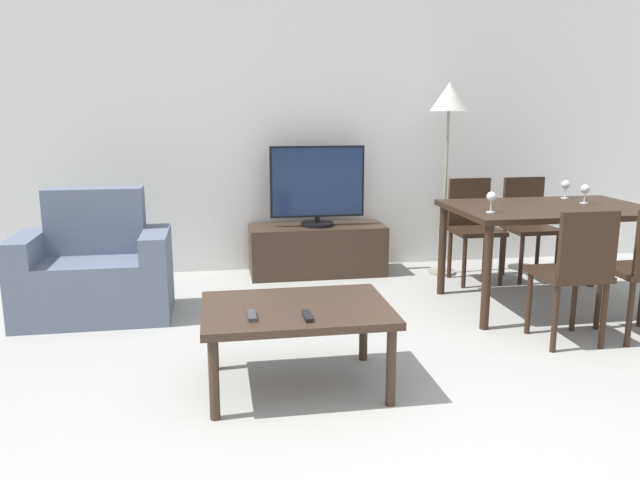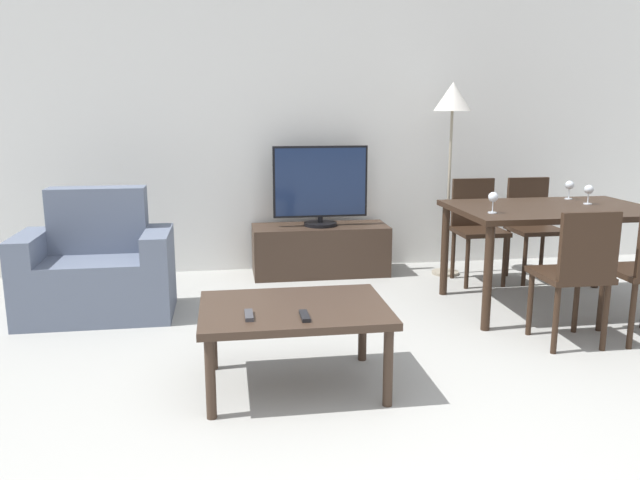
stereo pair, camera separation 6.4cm
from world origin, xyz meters
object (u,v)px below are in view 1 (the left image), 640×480
at_px(coffee_table, 296,315).
at_px(remote_secondary, 252,316).
at_px(dining_chair_far_left, 473,223).
at_px(remote_primary, 308,316).
at_px(floor_lamp, 449,109).
at_px(wine_glass_center, 491,198).
at_px(armchair, 95,272).
at_px(dining_table, 549,217).
at_px(dining_chair_far, 528,222).
at_px(wine_glass_left, 566,186).
at_px(dining_chair_near, 575,269).
at_px(wine_glass_right, 585,190).
at_px(tv, 317,186).
at_px(tv_stand, 317,250).

xyz_separation_m(coffee_table, remote_secondary, (-0.24, -0.14, 0.06)).
distance_m(dining_chair_far_left, remote_primary, 2.69).
distance_m(floor_lamp, wine_glass_center, 1.35).
distance_m(armchair, dining_table, 3.31).
height_order(dining_chair_far, remote_primary, dining_chair_far).
xyz_separation_m(remote_secondary, wine_glass_left, (2.58, 1.56, 0.40)).
height_order(armchair, wine_glass_left, same).
bearing_deg(dining_chair_near, dining_chair_far_left, 90.00).
distance_m(dining_chair_far, floor_lamp, 1.19).
relative_size(remote_primary, remote_secondary, 1.00).
height_order(remote_primary, remote_secondary, same).
relative_size(armchair, remote_secondary, 6.97).
xyz_separation_m(armchair, wine_glass_right, (3.60, -0.24, 0.54)).
relative_size(remote_primary, wine_glass_left, 1.03).
bearing_deg(coffee_table, dining_chair_near, 9.68).
height_order(dining_chair_far, floor_lamp, floor_lamp).
height_order(tv, dining_chair_near, tv).
bearing_deg(wine_glass_left, remote_primary, -145.01).
distance_m(dining_chair_far, dining_chair_far_left, 0.50).
relative_size(tv_stand, remote_secondary, 7.97).
xyz_separation_m(dining_table, floor_lamp, (-0.42, 1.01, 0.78)).
height_order(armchair, dining_chair_far_left, armchair).
relative_size(tv, wine_glass_left, 5.68).
bearing_deg(dining_chair_near, remote_secondary, -167.53).
height_order(coffee_table, floor_lamp, floor_lamp).
bearing_deg(wine_glass_center, remote_primary, -143.13).
bearing_deg(dining_chair_far, wine_glass_left, -81.57).
bearing_deg(wine_glass_left, dining_chair_near, -116.91).
bearing_deg(floor_lamp, wine_glass_right, -51.69).
distance_m(tv_stand, wine_glass_right, 2.25).
xyz_separation_m(tv, dining_chair_near, (1.28, -1.96, -0.30)).
bearing_deg(remote_primary, wine_glass_left, 34.99).
bearing_deg(dining_chair_far, remote_secondary, -141.49).
xyz_separation_m(floor_lamp, remote_secondary, (-1.84, -2.23, -0.99)).
xyz_separation_m(dining_chair_far, remote_primary, (-2.24, -2.05, -0.04)).
bearing_deg(dining_table, tv, 142.49).
xyz_separation_m(dining_chair_far_left, wine_glass_center, (-0.30, -0.98, 0.36)).
xyz_separation_m(dining_chair_far_left, wine_glass_right, (0.57, -0.70, 0.36)).
height_order(dining_chair_near, remote_primary, dining_chair_near).
xyz_separation_m(armchair, tv_stand, (1.74, 0.87, -0.10)).
height_order(dining_chair_near, dining_chair_far, same).
relative_size(dining_table, wine_glass_left, 9.83).
distance_m(dining_chair_far_left, floor_lamp, 1.00).
height_order(dining_chair_far_left, floor_lamp, floor_lamp).
relative_size(dining_chair_near, dining_chair_far, 1.00).
distance_m(dining_chair_far_left, remote_secondary, 2.84).
bearing_deg(wine_glass_center, dining_chair_far_left, 72.67).
bearing_deg(tv_stand, dining_chair_far_left, -17.46).
relative_size(tv_stand, remote_primary, 7.97).
relative_size(wine_glass_left, wine_glass_right, 1.00).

